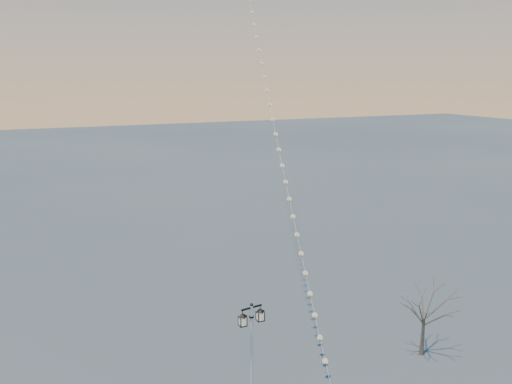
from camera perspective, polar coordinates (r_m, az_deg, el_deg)
street_lamp at (r=24.77m, az=-0.48°, el=-17.12°), size 1.39×0.62×5.52m
bare_tree at (r=31.09m, az=17.76°, el=-11.84°), size 2.43×2.43×4.03m
kite_train at (r=41.25m, az=0.32°, el=17.17°), size 8.51×35.55×37.53m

